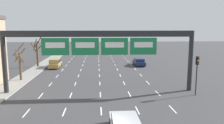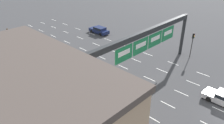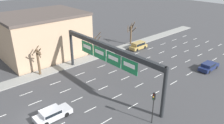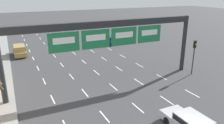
% 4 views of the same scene
% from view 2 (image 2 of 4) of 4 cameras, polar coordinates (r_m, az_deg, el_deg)
% --- Properties ---
extents(lane_dashes, '(13.32, 67.00, 0.01)m').
position_cam_2_polar(lane_dashes, '(33.05, 6.21, -2.78)').
color(lane_dashes, white).
rests_on(lane_dashes, ground_plane).
extents(sign_gantry, '(21.92, 0.70, 7.14)m').
position_cam_2_polar(sign_gantry, '(29.77, 9.02, 5.84)').
color(sign_gantry, '#232628').
rests_on(sign_gantry, ground_plane).
extents(suv_gold, '(1.87, 4.44, 1.71)m').
position_cam_2_polar(suv_gold, '(38.69, -19.75, 1.95)').
color(suv_gold, '#A88947').
rests_on(suv_gold, ground_plane).
extents(car_navy, '(1.91, 4.81, 1.45)m').
position_cam_2_polar(car_navy, '(48.46, -3.36, 8.38)').
color(car_navy, '#19234C').
rests_on(car_navy, ground_plane).
extents(traffic_light_near_gantry, '(0.30, 0.35, 4.35)m').
position_cam_2_polar(traffic_light_near_gantry, '(38.67, 20.35, 5.35)').
color(traffic_light_near_gantry, black).
rests_on(traffic_light_near_gantry, ground_plane).
extents(tree_bare_closest, '(1.42, 1.37, 5.27)m').
position_cam_2_polar(tree_bare_closest, '(20.18, 4.86, -14.98)').
color(tree_bare_closest, brown).
rests_on(tree_bare_closest, sidewalk_left).
extents(tree_bare_third, '(2.25, 2.27, 5.67)m').
position_cam_2_polar(tree_bare_third, '(37.68, -25.69, 3.45)').
color(tree_bare_third, brown).
rests_on(tree_bare_third, sidewalk_left).
extents(tree_bare_furthest, '(1.86, 1.87, 5.26)m').
position_cam_2_polar(tree_bare_furthest, '(28.56, -15.77, -2.87)').
color(tree_bare_furthest, brown).
rests_on(tree_bare_furthest, sidewalk_left).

